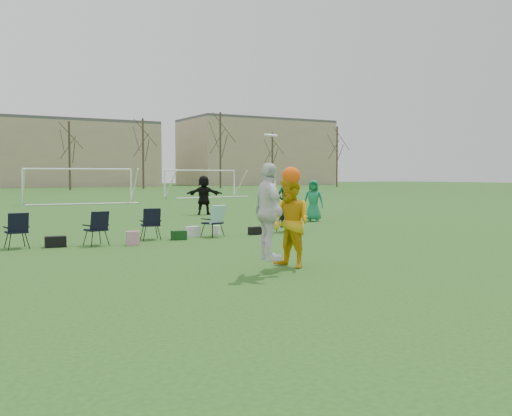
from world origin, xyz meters
TOP-DOWN VIEW (x-y plane):
  - ground at (0.00, 0.00)m, footprint 260.00×260.00m
  - fielder_green_far at (9.16, 11.30)m, footprint 1.02×0.99m
  - fielder_black at (6.85, 17.43)m, footprint 1.82×1.51m
  - center_contest at (1.22, 1.31)m, footprint 1.67×1.70m
  - sideline_setup at (1.96, 7.93)m, footprint 9.42×1.67m
  - goal_mid at (4.00, 32.00)m, footprint 7.40×0.63m
  - goal_right at (16.00, 38.00)m, footprint 7.35×1.14m
  - building_row at (6.73, 96.00)m, footprint 126.00×16.00m

SIDE VIEW (x-z plane):
  - ground at x=0.00m, z-range 0.00..0.00m
  - sideline_setup at x=1.96m, z-range -0.39..1.51m
  - fielder_green_far at x=9.16m, z-range 0.00..1.77m
  - fielder_black at x=6.85m, z-range 0.00..1.96m
  - center_contest at x=1.22m, z-range -0.28..2.50m
  - goal_mid at x=4.00m, z-range 0.69..3.15m
  - goal_right at x=16.00m, z-range 0.69..3.15m
  - building_row at x=6.73m, z-range -0.51..12.49m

